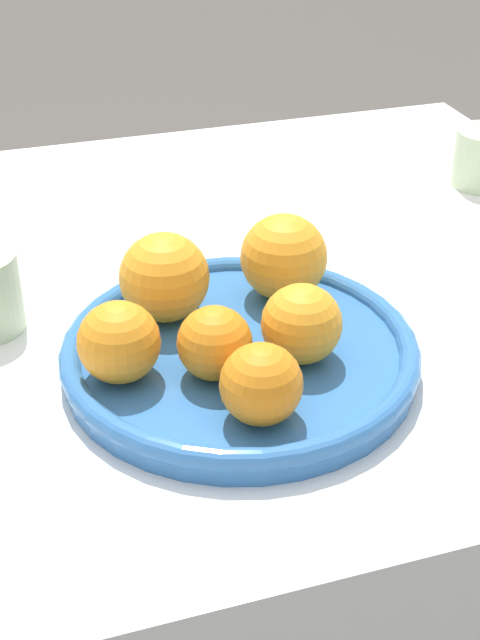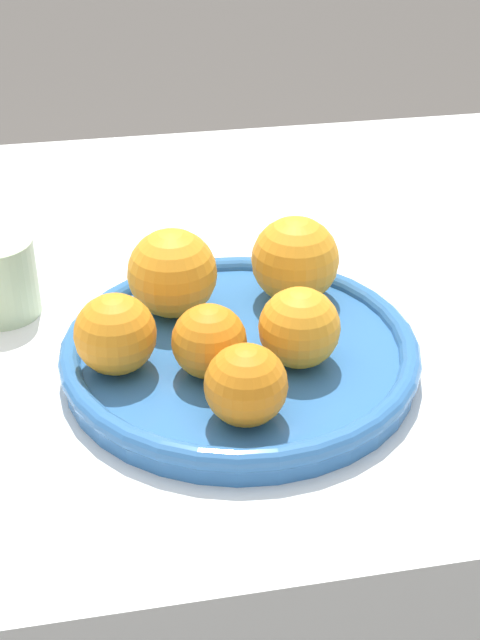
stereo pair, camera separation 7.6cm
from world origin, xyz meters
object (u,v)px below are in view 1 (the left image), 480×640
at_px(orange_0, 215,343).
at_px(orange_5, 261,384).
at_px(fruit_platter, 240,353).
at_px(orange_1, 284,257).
at_px(orange_2, 302,324).
at_px(orange_3, 164,277).
at_px(orange_4, 119,342).

xyz_separation_m(orange_0, orange_5, (0.02, -0.07, 0.00)).
xyz_separation_m(fruit_platter, orange_1, (0.07, 0.07, 0.05)).
xyz_separation_m(orange_2, orange_3, (-0.09, 0.10, 0.01)).
bearing_deg(orange_5, orange_0, 105.20).
xyz_separation_m(orange_0, orange_1, (0.10, 0.11, 0.01)).
xyz_separation_m(fruit_platter, orange_3, (-0.05, 0.07, 0.05)).
xyz_separation_m(fruit_platter, orange_4, (-0.11, -0.01, 0.04)).
bearing_deg(orange_2, orange_5, -130.84).
height_order(orange_0, orange_4, orange_4).
xyz_separation_m(orange_1, orange_2, (-0.02, -0.10, -0.01)).
relative_size(orange_3, orange_4, 1.19).
relative_size(orange_2, orange_4, 1.00).
relative_size(orange_1, orange_4, 1.19).
bearing_deg(orange_3, fruit_platter, -54.88).
bearing_deg(orange_1, orange_5, -114.93).
height_order(fruit_platter, orange_3, orange_3).
xyz_separation_m(fruit_platter, orange_0, (-0.03, -0.03, 0.04)).
xyz_separation_m(orange_2, orange_4, (-0.15, 0.02, -0.00)).
xyz_separation_m(orange_1, orange_4, (-0.17, -0.09, -0.01)).
bearing_deg(orange_5, fruit_platter, 81.99).
bearing_deg(orange_3, orange_5, -78.03).
xyz_separation_m(orange_0, orange_3, (-0.02, 0.10, 0.01)).
distance_m(fruit_platter, orange_0, 0.06).
bearing_deg(fruit_platter, orange_1, 48.22).
height_order(fruit_platter, orange_5, orange_5).
relative_size(orange_0, orange_1, 0.76).
xyz_separation_m(orange_4, orange_5, (0.09, -0.09, -0.00)).
bearing_deg(orange_1, orange_3, -178.13).
bearing_deg(orange_4, orange_5, -42.86).
distance_m(orange_3, orange_5, 0.17).
distance_m(orange_0, orange_1, 0.14).
bearing_deg(orange_3, orange_0, -80.17).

